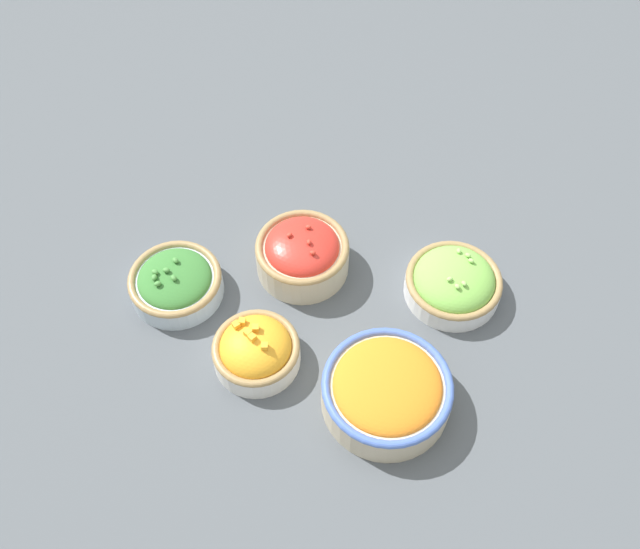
# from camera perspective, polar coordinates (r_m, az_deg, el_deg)

# --- Properties ---
(ground_plane) EXTENTS (3.00, 3.00, 0.00)m
(ground_plane) POSITION_cam_1_polar(r_m,az_deg,el_deg) (1.12, 0.00, -0.88)
(ground_plane) COLOR #4C5156
(bowl_cherry_tomatoes) EXTENTS (0.15, 0.15, 0.08)m
(bowl_cherry_tomatoes) POSITION_cam_1_polar(r_m,az_deg,el_deg) (1.11, -1.42, 1.75)
(bowl_cherry_tomatoes) COLOR beige
(bowl_cherry_tomatoes) RESTS_ON ground_plane
(bowl_carrots) EXTENTS (0.18, 0.18, 0.07)m
(bowl_carrots) POSITION_cam_1_polar(r_m,az_deg,el_deg) (1.00, 5.36, -9.20)
(bowl_carrots) COLOR beige
(bowl_carrots) RESTS_ON ground_plane
(bowl_squash) EXTENTS (0.13, 0.13, 0.08)m
(bowl_squash) POSITION_cam_1_polar(r_m,az_deg,el_deg) (1.04, -5.22, -5.98)
(bowl_squash) COLOR silver
(bowl_squash) RESTS_ON ground_plane
(bowl_lettuce) EXTENTS (0.15, 0.15, 0.07)m
(bowl_lettuce) POSITION_cam_1_polar(r_m,az_deg,el_deg) (1.11, 10.63, -0.62)
(bowl_lettuce) COLOR white
(bowl_lettuce) RESTS_ON ground_plane
(bowl_broccoli) EXTENTS (0.14, 0.14, 0.06)m
(bowl_broccoli) POSITION_cam_1_polar(r_m,az_deg,el_deg) (1.12, -11.48, -0.58)
(bowl_broccoli) COLOR #B2C1CC
(bowl_broccoli) RESTS_ON ground_plane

